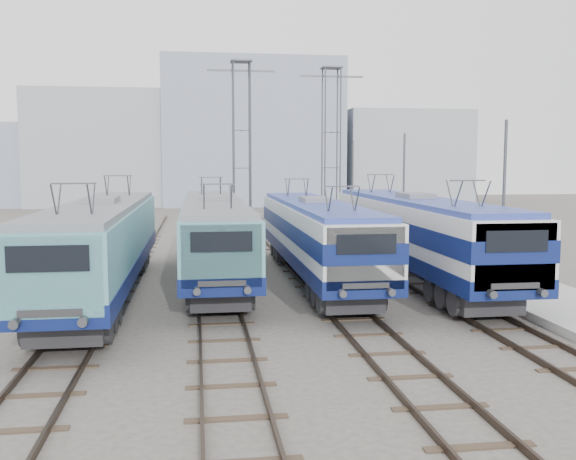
# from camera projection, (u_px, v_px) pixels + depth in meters

# --- Properties ---
(ground) EXTENTS (160.00, 160.00, 0.00)m
(ground) POSITION_uv_depth(u_px,v_px,m) (288.00, 322.00, 21.71)
(ground) COLOR #514C47
(platform) EXTENTS (4.00, 70.00, 0.30)m
(platform) POSITION_uv_depth(u_px,v_px,m) (473.00, 271.00, 31.00)
(platform) COLOR #9E9E99
(platform) RESTS_ON ground
(locomotive_far_left) EXTENTS (2.96, 18.71, 3.52)m
(locomotive_far_left) POSITION_uv_depth(u_px,v_px,m) (102.00, 241.00, 25.20)
(locomotive_far_left) COLOR #0C174E
(locomotive_far_left) RESTS_ON ground
(locomotive_center_left) EXTENTS (2.86, 18.05, 3.40)m
(locomotive_center_left) POSITION_uv_depth(u_px,v_px,m) (214.00, 232.00, 29.14)
(locomotive_center_left) COLOR #0C174E
(locomotive_center_left) RESTS_ON ground
(locomotive_center_right) EXTENTS (2.81, 17.77, 3.34)m
(locomotive_center_right) POSITION_uv_depth(u_px,v_px,m) (316.00, 232.00, 28.77)
(locomotive_center_right) COLOR #0C174E
(locomotive_center_right) RESTS_ON ground
(locomotive_far_right) EXTENTS (2.95, 18.67, 3.51)m
(locomotive_far_right) POSITION_uv_depth(u_px,v_px,m) (416.00, 230.00, 28.83)
(locomotive_far_right) COLOR #0C174E
(locomotive_far_right) RESTS_ON ground
(catenary_tower_west) EXTENTS (4.50, 1.20, 12.00)m
(catenary_tower_west) POSITION_uv_depth(u_px,v_px,m) (242.00, 143.00, 42.67)
(catenary_tower_west) COLOR #3F4247
(catenary_tower_west) RESTS_ON ground
(catenary_tower_east) EXTENTS (4.50, 1.20, 12.00)m
(catenary_tower_east) POSITION_uv_depth(u_px,v_px,m) (331.00, 145.00, 45.55)
(catenary_tower_east) COLOR #3F4247
(catenary_tower_east) RESTS_ON ground
(mast_front) EXTENTS (0.12, 0.12, 7.00)m
(mast_front) POSITION_uv_depth(u_px,v_px,m) (503.00, 212.00, 24.52)
(mast_front) COLOR #3F4247
(mast_front) RESTS_ON ground
(mast_mid) EXTENTS (0.12, 0.12, 7.00)m
(mast_mid) POSITION_uv_depth(u_px,v_px,m) (403.00, 196.00, 36.33)
(mast_mid) COLOR #3F4247
(mast_mid) RESTS_ON ground
(mast_rear) EXTENTS (0.12, 0.12, 7.00)m
(mast_rear) POSITION_uv_depth(u_px,v_px,m) (353.00, 188.00, 48.14)
(mast_rear) COLOR #3F4247
(mast_rear) RESTS_ON ground
(building_west) EXTENTS (18.00, 12.00, 14.00)m
(building_west) POSITION_uv_depth(u_px,v_px,m) (108.00, 149.00, 80.05)
(building_west) COLOR #9198A1
(building_west) RESTS_ON ground
(building_center) EXTENTS (22.00, 14.00, 18.00)m
(building_center) POSITION_uv_depth(u_px,v_px,m) (251.00, 134.00, 82.36)
(building_center) COLOR #838DA2
(building_center) RESTS_ON ground
(building_east) EXTENTS (16.00, 12.00, 12.00)m
(building_east) POSITION_uv_depth(u_px,v_px,m) (401.00, 158.00, 85.48)
(building_east) COLOR #9198A1
(building_east) RESTS_ON ground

